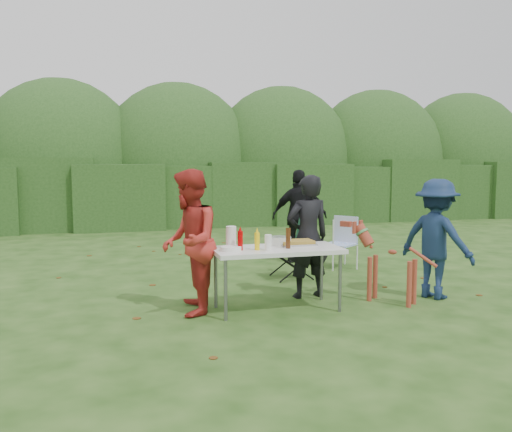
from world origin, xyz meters
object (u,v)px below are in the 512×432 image
object	(u,v)px
dog	(392,264)
ketchup_bottle	(240,241)
person_cook	(308,237)
child	(437,239)
beer_bottle	(288,238)
person_black_puffy	(300,216)
camping_chair	(292,248)
person_red_jacket	(189,242)
lawn_chair	(339,242)
mustard_bottle	(257,241)
paper_towel_roll	(231,237)
folding_table	(277,252)

from	to	relation	value
dog	ketchup_bottle	size ratio (longest dim) A/B	4.62
person_cook	child	xyz separation A→B (m)	(1.58, -0.46, -0.03)
child	beer_bottle	world-z (taller)	child
person_black_puffy	camping_chair	distance (m)	1.35
person_red_jacket	lawn_chair	bearing A→B (deg)	135.79
dog	person_cook	bearing A→B (deg)	20.23
ketchup_bottle	lawn_chair	bearing A→B (deg)	44.53
camping_chair	beer_bottle	xyz separation A→B (m)	(-0.61, -1.64, 0.40)
dog	lawn_chair	bearing A→B (deg)	-46.53
person_cook	person_red_jacket	distance (m)	1.61
mustard_bottle	person_cook	bearing A→B (deg)	33.27
dog	paper_towel_roll	bearing A→B (deg)	45.39
dog	camping_chair	xyz separation A→B (m)	(-0.74, 1.65, -0.03)
paper_towel_roll	person_black_puffy	bearing A→B (deg)	55.61
dog	camping_chair	world-z (taller)	dog
person_red_jacket	paper_towel_roll	distance (m)	0.49
folding_table	person_black_puffy	world-z (taller)	person_black_puffy
lawn_chair	child	bearing A→B (deg)	63.92
person_red_jacket	beer_bottle	xyz separation A→B (m)	(1.13, -0.19, 0.03)
folding_table	paper_towel_roll	size ratio (longest dim) A/B	5.77
camping_chair	person_cook	bearing A→B (deg)	76.94
folding_table	person_red_jacket	bearing A→B (deg)	173.43
person_black_puffy	paper_towel_roll	world-z (taller)	person_black_puffy
child	person_black_puffy	bearing A→B (deg)	-10.25
person_cook	person_red_jacket	bearing A→B (deg)	7.63
mustard_bottle	child	bearing A→B (deg)	1.86
child	ketchup_bottle	size ratio (longest dim) A/B	6.95
folding_table	child	bearing A→B (deg)	-0.07
person_black_puffy	ketchup_bottle	distance (m)	3.29
child	ketchup_bottle	xyz separation A→B (m)	(-2.59, -0.04, 0.09)
ketchup_bottle	camping_chair	bearing A→B (deg)	53.83
person_cook	camping_chair	world-z (taller)	person_cook
camping_chair	beer_bottle	distance (m)	1.80
beer_bottle	child	bearing A→B (deg)	1.89
person_cook	paper_towel_roll	xyz separation A→B (m)	(-1.09, -0.35, 0.08)
person_cook	lawn_chair	size ratio (longest dim) A/B	1.87
person_black_puffy	paper_towel_roll	xyz separation A→B (m)	(-1.81, -2.64, 0.07)
person_cook	camping_chair	size ratio (longest dim) A/B	1.73
person_red_jacket	folding_table	bearing A→B (deg)	93.24
folding_table	dog	xyz separation A→B (m)	(1.47, -0.07, -0.20)
mustard_bottle	beer_bottle	xyz separation A→B (m)	(0.38, 0.01, 0.02)
paper_towel_roll	camping_chair	bearing A→B (deg)	49.36
person_red_jacket	person_black_puffy	bearing A→B (deg)	148.76
person_cook	paper_towel_roll	distance (m)	1.14
person_cook	mustard_bottle	distance (m)	0.99
person_cook	lawn_chair	distance (m)	2.08
ketchup_bottle	person_black_puffy	bearing A→B (deg)	58.18
child	person_cook	bearing A→B (deg)	46.16
folding_table	person_black_puffy	distance (m)	3.04
person_black_puffy	camping_chair	size ratio (longest dim) A/B	1.76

